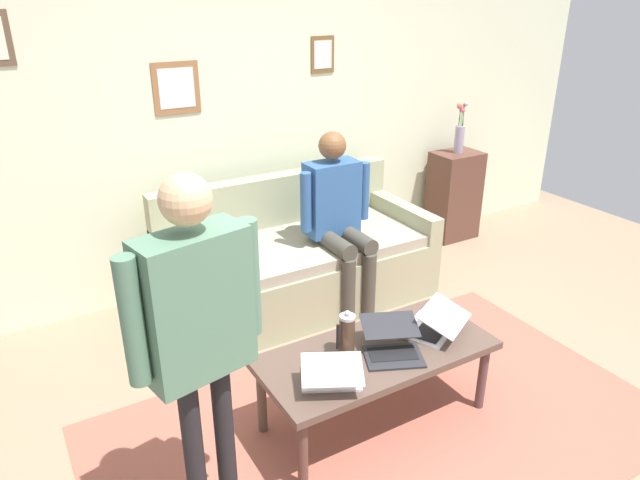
# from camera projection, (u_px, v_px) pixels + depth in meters

# --- Properties ---
(ground_plane) EXTENTS (7.68, 7.68, 0.00)m
(ground_plane) POSITION_uv_depth(u_px,v_px,m) (408.00, 433.00, 3.08)
(ground_plane) COLOR #8E765D
(area_rug) EXTENTS (2.97, 1.76, 0.01)m
(area_rug) POSITION_uv_depth(u_px,v_px,m) (385.00, 428.00, 3.10)
(area_rug) COLOR #9E5646
(area_rug) RESTS_ON ground_plane
(back_wall) EXTENTS (7.04, 0.11, 2.70)m
(back_wall) POSITION_uv_depth(u_px,v_px,m) (232.00, 108.00, 4.27)
(back_wall) COLOR beige
(back_wall) RESTS_ON ground_plane
(couch) EXTENTS (1.92, 0.90, 0.88)m
(couch) POSITION_uv_depth(u_px,v_px,m) (297.00, 262.00, 4.29)
(couch) COLOR #999D79
(couch) RESTS_ON ground_plane
(coffee_table) EXTENTS (1.24, 0.56, 0.44)m
(coffee_table) POSITION_uv_depth(u_px,v_px,m) (377.00, 358.00, 3.03)
(coffee_table) COLOR brown
(coffee_table) RESTS_ON ground_plane
(laptop_left) EXTENTS (0.41, 0.41, 0.16)m
(laptop_left) POSITION_uv_depth(u_px,v_px,m) (434.00, 325.00, 3.15)
(laptop_left) COLOR silver
(laptop_left) RESTS_ON coffee_table
(laptop_center) EXTENTS (0.40, 0.42, 0.13)m
(laptop_center) POSITION_uv_depth(u_px,v_px,m) (392.00, 345.00, 2.97)
(laptop_center) COLOR #28282D
(laptop_center) RESTS_ON coffee_table
(laptop_right) EXTENTS (0.39, 0.39, 0.14)m
(laptop_right) POSITION_uv_depth(u_px,v_px,m) (331.00, 375.00, 2.75)
(laptop_right) COLOR silver
(laptop_right) RESTS_ON coffee_table
(french_press) EXTENTS (0.10, 0.08, 0.25)m
(french_press) POSITION_uv_depth(u_px,v_px,m) (347.00, 334.00, 2.94)
(french_press) COLOR #4C3323
(french_press) RESTS_ON coffee_table
(side_shelf) EXTENTS (0.42, 0.32, 0.81)m
(side_shelf) POSITION_uv_depth(u_px,v_px,m) (454.00, 195.00, 5.35)
(side_shelf) COLOR brown
(side_shelf) RESTS_ON ground_plane
(flower_vase) EXTENTS (0.10, 0.10, 0.46)m
(flower_vase) POSITION_uv_depth(u_px,v_px,m) (460.00, 132.00, 5.12)
(flower_vase) COLOR #9C8EAA
(flower_vase) RESTS_ON side_shelf
(person_standing) EXTENTS (0.57, 0.26, 1.60)m
(person_standing) POSITION_uv_depth(u_px,v_px,m) (198.00, 322.00, 2.15)
(person_standing) COLOR black
(person_standing) RESTS_ON ground_plane
(person_seated) EXTENTS (0.55, 0.51, 1.28)m
(person_seated) POSITION_uv_depth(u_px,v_px,m) (338.00, 212.00, 4.04)
(person_seated) COLOR #424037
(person_seated) RESTS_ON ground_plane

